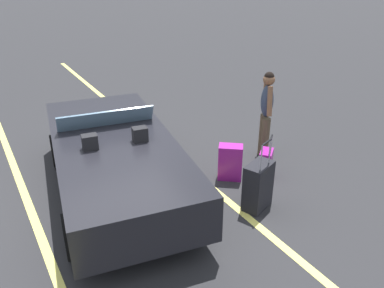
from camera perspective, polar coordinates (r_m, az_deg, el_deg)
ground_plane at (r=6.47m, az=-10.76°, el=-6.88°), size 80.00×80.00×0.00m
lot_line_near at (r=6.96m, az=-0.20°, el=-3.85°), size 18.00×0.12×0.01m
lot_line_mid at (r=6.25m, az=-22.32°, el=-9.89°), size 18.00×0.12×0.01m
convertible_car at (r=6.36m, az=-11.57°, el=-1.44°), size 4.37×2.42×1.24m
suitcase_large_black at (r=5.88m, az=9.65°, el=-6.11°), size 0.44×0.55×1.13m
suitcase_medium_bright at (r=6.60m, az=5.64°, el=-2.69°), size 0.44×0.46×0.62m
suitcase_small_carryon at (r=6.76m, az=10.78°, el=-2.88°), size 0.37×0.39×0.78m
traveler_person at (r=7.17m, az=10.86°, el=4.81°), size 0.57×0.37×1.65m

